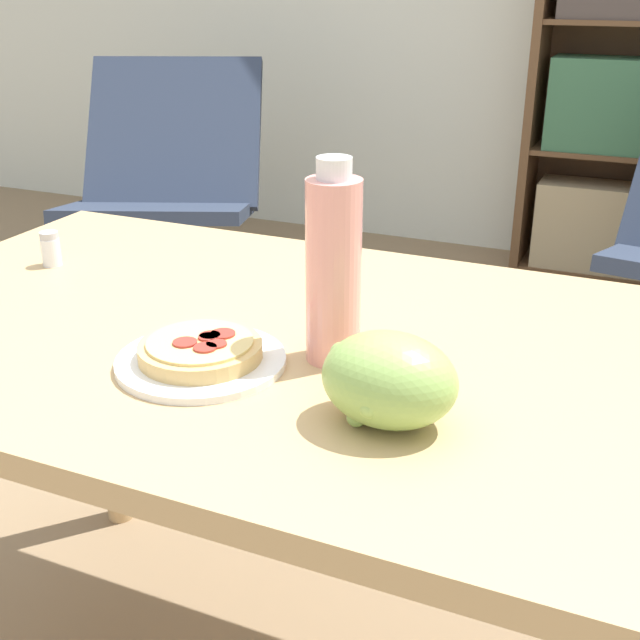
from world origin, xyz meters
The scene contains 7 objects.
dining_table centered at (0.06, -0.11, 0.63)m, with size 1.23×0.79×0.73m.
pizza_on_plate centered at (0.05, -0.24, 0.74)m, with size 0.22×0.22×0.04m.
grape_bunch centered at (0.32, -0.28, 0.78)m, with size 0.15×0.12×0.11m.
drink_bottle centered at (0.20, -0.15, 0.85)m, with size 0.07×0.07×0.26m.
salt_shaker centered at (-0.38, -0.01, 0.76)m, with size 0.03×0.03×0.06m.
lounge_chair_near centered at (-1.21, 1.55, 0.29)m, with size 0.89×0.96×0.88m.
bookshelf centered at (0.36, 2.44, 0.73)m, with size 0.72×0.31×1.54m.
Camera 1 is at (0.56, -1.02, 1.18)m, focal length 45.00 mm.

